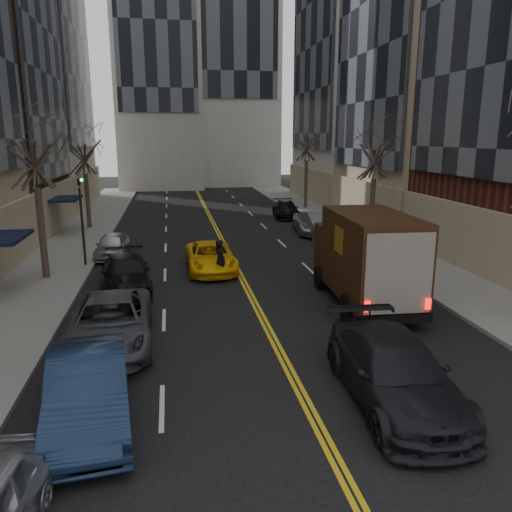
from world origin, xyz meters
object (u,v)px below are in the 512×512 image
at_px(ups_truck, 366,258).
at_px(observer_sedan, 394,371).
at_px(taxi, 211,257).
at_px(pedestrian, 220,260).

height_order(ups_truck, observer_sedan, ups_truck).
distance_m(ups_truck, observer_sedan, 7.49).
xyz_separation_m(ups_truck, observer_sedan, (-2.08, -7.13, -1.01)).
xyz_separation_m(ups_truck, taxi, (-5.49, 5.94, -1.15)).
relative_size(ups_truck, pedestrian, 3.55).
xyz_separation_m(ups_truck, pedestrian, (-5.21, 4.12, -0.88)).
xyz_separation_m(observer_sedan, pedestrian, (-3.13, 11.25, 0.14)).
bearing_deg(ups_truck, taxi, 135.20).
bearing_deg(pedestrian, taxi, -15.58).
bearing_deg(taxi, ups_truck, -48.40).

